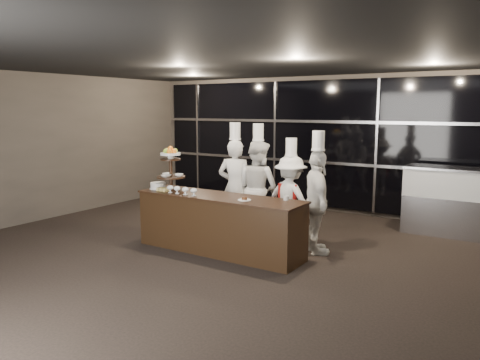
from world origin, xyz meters
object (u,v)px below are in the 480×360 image
Objects in this scene: display_stand at (171,165)px; chef_b at (258,188)px; layer_cake at (158,186)px; display_case at (450,198)px; chef_a at (235,186)px; chef_c at (290,198)px; chef_d at (317,201)px; buffet_counter at (219,224)px.

display_stand is 1.64m from chef_b.
layer_cake is 0.19× the size of display_case.
chef_b is at bearing 50.82° from display_stand.
chef_b is (-2.91, -1.92, 0.19)m from display_case.
display_case is at bearing 32.87° from chef_a.
chef_c is 0.75m from chef_d.
chef_b is 1.41m from chef_d.
layer_cake is 0.15× the size of chef_d.
layer_cake is 5.24m from display_case.
chef_c is (1.69, 1.14, -0.58)m from display_stand.
chef_c is at bearing -6.49° from chef_b.
chef_b is 1.13× the size of chef_c.
chef_c is at bearing 34.00° from display_stand.
display_stand is at bearing -129.18° from chef_b.
chef_d is at bearing -123.53° from display_case.
display_stand is 0.36× the size of chef_a.
chef_c is at bearing 58.88° from buffet_counter.
chef_a is 1.07m from chef_c.
chef_d is (1.71, -0.25, -0.05)m from chef_a.
chef_a is at bearing 110.01° from buffet_counter.
buffet_counter is at bearing -149.91° from chef_d.
chef_c reaches higher than display_stand.
buffet_counter is at bearing -89.60° from chef_b.
display_stand is at bearing -141.19° from display_case.
chef_d is (-1.57, -2.36, 0.16)m from display_case.
display_case is at bearing 38.81° from display_stand.
display_stand is at bearing 11.22° from layer_cake.
chef_d reaches higher than chef_c.
chef_d is at bearing -18.29° from chef_b.
display_case is 2.84m from chef_d.
display_case is (4.15, 3.19, -0.29)m from layer_cake.
chef_c is (-2.21, -2.00, 0.08)m from display_case.
chef_a reaches higher than display_stand.
buffet_counter is 4.28m from display_case.
chef_a is 1.14× the size of chef_c.
display_stand is (-1.00, -0.00, 0.87)m from buffet_counter.
layer_cake is 1.78m from chef_b.
chef_b is at bearing 161.71° from chef_d.
layer_cake is 0.15× the size of chef_b.
buffet_counter is 1.28m from chef_b.
chef_a is at bearing -147.13° from display_case.
chef_b reaches higher than display_stand.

